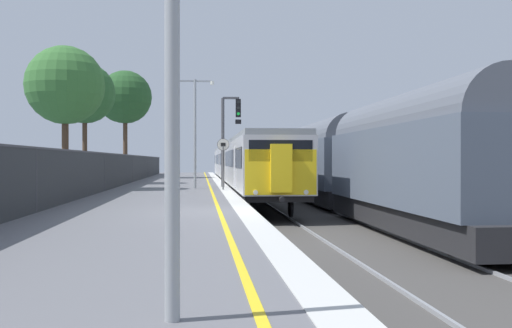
# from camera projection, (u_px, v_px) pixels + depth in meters

# --- Properties ---
(ground) EXTENTS (17.40, 110.00, 1.21)m
(ground) POSITION_uv_depth(u_px,v_px,m) (322.00, 231.00, 16.99)
(ground) COLOR slate
(commuter_train_at_platform) EXTENTS (2.83, 42.53, 3.81)m
(commuter_train_at_platform) POSITION_uv_depth(u_px,v_px,m) (241.00, 163.00, 42.62)
(commuter_train_at_platform) COLOR #B7B7BC
(commuter_train_at_platform) RESTS_ON ground
(freight_train_adjacent_track) EXTENTS (2.60, 27.45, 4.64)m
(freight_train_adjacent_track) POSITION_uv_depth(u_px,v_px,m) (356.00, 159.00, 26.19)
(freight_train_adjacent_track) COLOR #232326
(freight_train_adjacent_track) RESTS_ON ground
(signal_gantry) EXTENTS (1.10, 0.24, 4.95)m
(signal_gantry) POSITION_uv_depth(u_px,v_px,m) (228.00, 131.00, 32.03)
(signal_gantry) COLOR #47474C
(signal_gantry) RESTS_ON ground
(speed_limit_sign) EXTENTS (0.59, 0.08, 2.55)m
(speed_limit_sign) POSITION_uv_depth(u_px,v_px,m) (223.00, 157.00, 29.00)
(speed_limit_sign) COLOR #59595B
(speed_limit_sign) RESTS_ON ground
(platform_lamp_mid) EXTENTS (2.00, 0.20, 5.70)m
(platform_lamp_mid) POSITION_uv_depth(u_px,v_px,m) (195.00, 124.00, 30.43)
(platform_lamp_mid) COLOR #93999E
(platform_lamp_mid) RESTS_ON ground
(platform_back_fence) EXTENTS (0.07, 99.00, 1.84)m
(platform_back_fence) POSITION_uv_depth(u_px,v_px,m) (36.00, 178.00, 16.21)
(platform_back_fence) COLOR #282B2D
(platform_back_fence) RESTS_ON ground
(background_tree_left) EXTENTS (3.76, 3.76, 7.51)m
(background_tree_left) POSITION_uv_depth(u_px,v_px,m) (86.00, 95.00, 36.23)
(background_tree_left) COLOR #473323
(background_tree_left) RESTS_ON ground
(background_tree_centre) EXTENTS (4.38, 4.38, 8.90)m
(background_tree_centre) POSITION_uv_depth(u_px,v_px,m) (124.00, 99.00, 48.18)
(background_tree_centre) COLOR #473323
(background_tree_centre) RESTS_ON ground
(background_tree_right) EXTENTS (3.85, 3.85, 7.08)m
(background_tree_right) POSITION_uv_depth(u_px,v_px,m) (66.00, 88.00, 28.62)
(background_tree_right) COLOR #473323
(background_tree_right) RESTS_ON ground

